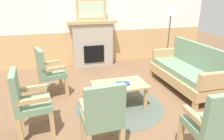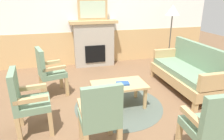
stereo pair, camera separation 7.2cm
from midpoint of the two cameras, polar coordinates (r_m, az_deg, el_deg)
The scene contains 13 objects.
ground_plane at distance 3.88m, azimuth 1.89°, elevation -9.40°, with size 14.00×14.00×0.00m, color brown.
wall_back at distance 5.93m, azimuth -5.41°, elevation 14.31°, with size 7.20×0.14×2.70m.
fireplace at distance 5.79m, azimuth -4.77°, elevation 7.59°, with size 1.30×0.44×1.28m.
framed_picture at distance 5.67m, azimuth -5.05°, elevation 16.57°, with size 0.80×0.04×0.56m.
couch at distance 4.59m, azimuth 20.65°, elevation -0.44°, with size 0.70×1.80×0.98m.
coffee_table at distance 3.64m, azimuth 2.50°, elevation -4.68°, with size 0.96×0.56×0.44m.
round_rug at distance 3.81m, azimuth 2.41°, elevation -9.90°, with size 1.62×1.62×0.01m, color #4C564C.
book_on_table at distance 3.59m, azimuth 3.60°, elevation -3.80°, with size 0.23×0.15×0.03m, color navy.
armchair_near_fireplace at distance 4.17m, azimuth -16.97°, elevation 0.02°, with size 0.58×0.58×0.98m.
armchair_by_window_left at distance 3.12m, azimuth -22.32°, elevation -7.62°, with size 0.52×0.52×0.98m.
armchair_front_left at distance 2.56m, azimuth -2.54°, elevation -12.40°, with size 0.50×0.50×0.98m.
armchair_front_center at distance 2.65m, azimuth 26.94°, elevation -13.62°, with size 0.50×0.50×0.98m.
floor_lamp_by_couch at distance 5.68m, azimuth 16.98°, elevation 14.71°, with size 0.36×0.36×1.68m.
Camera 2 is at (-0.95, -3.23, 1.92)m, focal length 32.55 mm.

